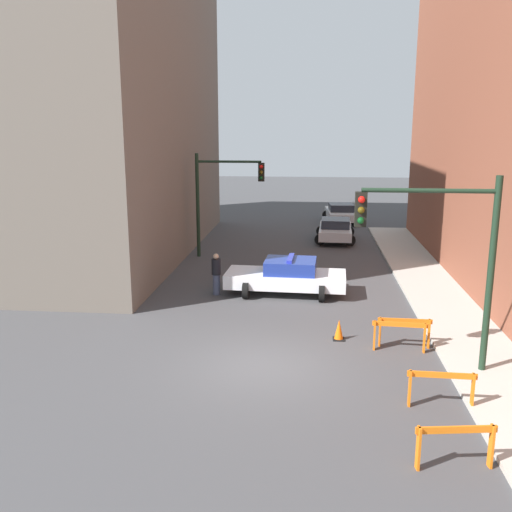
{
  "coord_description": "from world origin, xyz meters",
  "views": [
    {
      "loc": [
        1.17,
        -14.75,
        6.54
      ],
      "look_at": [
        -0.75,
        5.64,
        1.83
      ],
      "focal_mm": 40.0,
      "sensor_mm": 36.0,
      "label": 1
    }
  ],
  "objects_px": {
    "traffic_light_far": "(219,190)",
    "police_car": "(287,276)",
    "parked_car_near": "(335,229)",
    "barrier_corner": "(405,328)",
    "barrier_mid": "(441,384)",
    "parked_car_mid": "(341,213)",
    "pedestrian_crossing": "(216,273)",
    "barrier_back": "(400,331)",
    "traffic_light_near": "(447,245)",
    "traffic_cone": "(339,330)",
    "barrier_front": "(456,440)"
  },
  "relations": [
    {
      "from": "parked_car_near",
      "to": "traffic_light_far",
      "type": "bearing_deg",
      "value": -139.46
    },
    {
      "from": "parked_car_mid",
      "to": "barrier_corner",
      "type": "height_order",
      "value": "parked_car_mid"
    },
    {
      "from": "barrier_corner",
      "to": "parked_car_mid",
      "type": "bearing_deg",
      "value": 91.9
    },
    {
      "from": "police_car",
      "to": "pedestrian_crossing",
      "type": "bearing_deg",
      "value": 100.01
    },
    {
      "from": "traffic_light_near",
      "to": "traffic_light_far",
      "type": "bearing_deg",
      "value": 121.29
    },
    {
      "from": "parked_car_mid",
      "to": "barrier_back",
      "type": "distance_m",
      "value": 23.04
    },
    {
      "from": "parked_car_near",
      "to": "barrier_mid",
      "type": "distance_m",
      "value": 20.05
    },
    {
      "from": "parked_car_near",
      "to": "barrier_back",
      "type": "height_order",
      "value": "parked_car_near"
    },
    {
      "from": "parked_car_near",
      "to": "traffic_cone",
      "type": "distance_m",
      "value": 15.77
    },
    {
      "from": "parked_car_near",
      "to": "barrier_mid",
      "type": "xyz_separation_m",
      "value": [
        1.65,
        -19.98,
        -0.06
      ]
    },
    {
      "from": "barrier_front",
      "to": "traffic_cone",
      "type": "distance_m",
      "value": 6.98
    },
    {
      "from": "parked_car_near",
      "to": "parked_car_mid",
      "type": "xyz_separation_m",
      "value": [
        0.64,
        6.51,
        0.0
      ]
    },
    {
      "from": "barrier_mid",
      "to": "barrier_back",
      "type": "height_order",
      "value": "same"
    },
    {
      "from": "barrier_front",
      "to": "traffic_cone",
      "type": "height_order",
      "value": "barrier_front"
    },
    {
      "from": "traffic_light_far",
      "to": "police_car",
      "type": "bearing_deg",
      "value": -59.7
    },
    {
      "from": "traffic_light_near",
      "to": "pedestrian_crossing",
      "type": "xyz_separation_m",
      "value": [
        -7.14,
        6.61,
        -2.67
      ]
    },
    {
      "from": "traffic_light_near",
      "to": "traffic_cone",
      "type": "xyz_separation_m",
      "value": [
        -2.55,
        2.15,
        -3.21
      ]
    },
    {
      "from": "barrier_front",
      "to": "traffic_cone",
      "type": "bearing_deg",
      "value": 105.89
    },
    {
      "from": "traffic_cone",
      "to": "traffic_light_far",
      "type": "bearing_deg",
      "value": 116.33
    },
    {
      "from": "barrier_corner",
      "to": "barrier_mid",
      "type": "bearing_deg",
      "value": -86.12
    },
    {
      "from": "pedestrian_crossing",
      "to": "police_car",
      "type": "bearing_deg",
      "value": -119.89
    },
    {
      "from": "traffic_light_far",
      "to": "parked_car_near",
      "type": "bearing_deg",
      "value": 38.01
    },
    {
      "from": "traffic_light_far",
      "to": "barrier_mid",
      "type": "xyz_separation_m",
      "value": [
        7.66,
        -15.28,
        -2.78
      ]
    },
    {
      "from": "barrier_front",
      "to": "barrier_corner",
      "type": "xyz_separation_m",
      "value": [
        0.02,
        6.28,
        0.0
      ]
    },
    {
      "from": "barrier_mid",
      "to": "parked_car_near",
      "type": "bearing_deg",
      "value": 94.73
    },
    {
      "from": "barrier_front",
      "to": "barrier_corner",
      "type": "relative_size",
      "value": 0.99
    },
    {
      "from": "barrier_front",
      "to": "barrier_back",
      "type": "xyz_separation_m",
      "value": [
        -0.18,
        5.94,
        0.0
      ]
    },
    {
      "from": "parked_car_mid",
      "to": "pedestrian_crossing",
      "type": "height_order",
      "value": "pedestrian_crossing"
    },
    {
      "from": "barrier_back",
      "to": "barrier_corner",
      "type": "relative_size",
      "value": 1.0
    },
    {
      "from": "pedestrian_crossing",
      "to": "traffic_cone",
      "type": "height_order",
      "value": "pedestrian_crossing"
    },
    {
      "from": "barrier_front",
      "to": "barrier_back",
      "type": "height_order",
      "value": "same"
    },
    {
      "from": "traffic_light_far",
      "to": "traffic_cone",
      "type": "xyz_separation_m",
      "value": [
        5.48,
        -11.07,
        -3.08
      ]
    },
    {
      "from": "pedestrian_crossing",
      "to": "traffic_light_far",
      "type": "bearing_deg",
      "value": -29.54
    },
    {
      "from": "parked_car_mid",
      "to": "barrier_front",
      "type": "bearing_deg",
      "value": -92.38
    },
    {
      "from": "parked_car_mid",
      "to": "barrier_mid",
      "type": "height_order",
      "value": "parked_car_mid"
    },
    {
      "from": "traffic_light_far",
      "to": "barrier_back",
      "type": "relative_size",
      "value": 3.25
    },
    {
      "from": "barrier_mid",
      "to": "barrier_corner",
      "type": "bearing_deg",
      "value": 93.88
    },
    {
      "from": "barrier_corner",
      "to": "traffic_cone",
      "type": "height_order",
      "value": "barrier_corner"
    },
    {
      "from": "traffic_light_near",
      "to": "barrier_back",
      "type": "xyz_separation_m",
      "value": [
        -0.83,
        1.39,
        -2.91
      ]
    },
    {
      "from": "parked_car_mid",
      "to": "pedestrian_crossing",
      "type": "distance_m",
      "value": 18.71
    },
    {
      "from": "barrier_back",
      "to": "traffic_light_near",
      "type": "bearing_deg",
      "value": -59.19
    },
    {
      "from": "barrier_back",
      "to": "traffic_cone",
      "type": "bearing_deg",
      "value": 156.14
    },
    {
      "from": "barrier_back",
      "to": "parked_car_near",
      "type": "bearing_deg",
      "value": 94.15
    },
    {
      "from": "traffic_light_far",
      "to": "barrier_back",
      "type": "height_order",
      "value": "traffic_light_far"
    },
    {
      "from": "barrier_back",
      "to": "traffic_cone",
      "type": "height_order",
      "value": "barrier_back"
    },
    {
      "from": "pedestrian_crossing",
      "to": "traffic_cone",
      "type": "bearing_deg",
      "value": -171.43
    },
    {
      "from": "traffic_cone",
      "to": "barrier_front",
      "type": "bearing_deg",
      "value": -74.11
    },
    {
      "from": "traffic_light_far",
      "to": "traffic_cone",
      "type": "bearing_deg",
      "value": -63.67
    },
    {
      "from": "traffic_light_near",
      "to": "traffic_light_far",
      "type": "height_order",
      "value": "traffic_light_near"
    },
    {
      "from": "parked_car_mid",
      "to": "barrier_back",
      "type": "xyz_separation_m",
      "value": [
        0.56,
        -23.03,
        -0.06
      ]
    }
  ]
}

